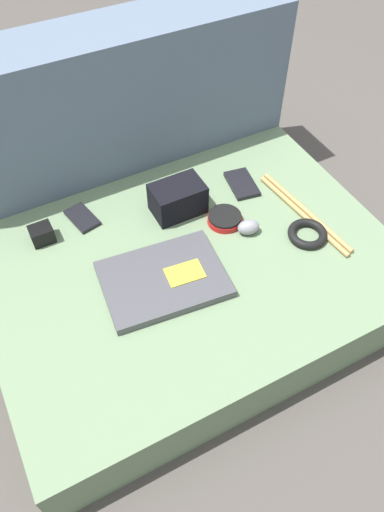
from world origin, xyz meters
TOP-DOWN VIEW (x-y plane):
  - ground_plane at (0.00, 0.00)m, footprint 8.00×8.00m
  - couch_seat at (0.00, 0.00)m, footprint 1.02×0.74m
  - couch_backrest at (0.00, 0.47)m, footprint 1.02×0.20m
  - laptop at (-0.09, -0.03)m, footprint 0.31×0.24m
  - computer_mouse at (0.18, 0.02)m, footprint 0.07×0.05m
  - speaker_puck at (0.14, 0.08)m, footprint 0.09×0.09m
  - phone_silver at (0.26, 0.18)m, footprint 0.09×0.13m
  - phone_black at (-0.20, 0.27)m, footprint 0.08×0.11m
  - camera_pouch at (0.05, 0.18)m, footprint 0.14×0.09m
  - charger_brick at (-0.31, 0.24)m, footprint 0.06×0.05m
  - cable_coil at (0.31, -0.07)m, footprint 0.10×0.10m
  - drumstick_pair at (0.35, 0.01)m, footprint 0.06×0.35m

SIDE VIEW (x-z plane):
  - ground_plane at x=0.00m, z-range 0.00..0.00m
  - couch_seat at x=0.00m, z-range 0.00..0.15m
  - phone_black at x=-0.20m, z-range 0.15..0.16m
  - phone_silver at x=0.26m, z-range 0.15..0.17m
  - drumstick_pair at x=0.35m, z-range 0.15..0.17m
  - cable_coil at x=0.31m, z-range 0.15..0.18m
  - laptop at x=-0.09m, z-range 0.15..0.18m
  - speaker_puck at x=0.14m, z-range 0.15..0.18m
  - computer_mouse at x=0.18m, z-range 0.15..0.19m
  - charger_brick at x=-0.31m, z-range 0.15..0.20m
  - camera_pouch at x=0.05m, z-range 0.15..0.24m
  - couch_backrest at x=0.00m, z-range 0.00..0.55m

